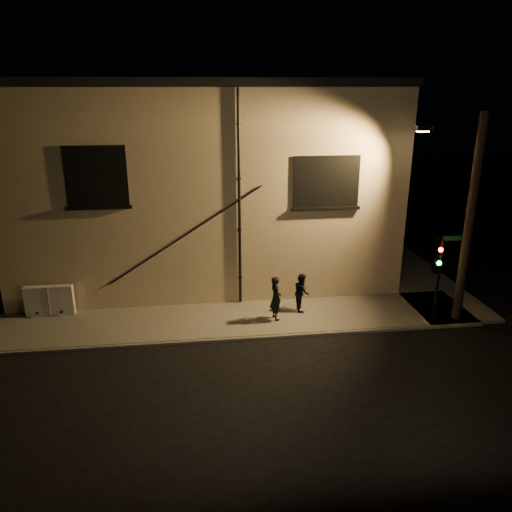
{
  "coord_description": "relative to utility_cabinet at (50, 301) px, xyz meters",
  "views": [
    {
      "loc": [
        -3.56,
        -15.69,
        8.51
      ],
      "look_at": [
        -1.3,
        1.8,
        2.48
      ],
      "focal_mm": 35.0,
      "sensor_mm": 36.0,
      "label": 1
    }
  ],
  "objects": [
    {
      "name": "sidewalk",
      "position": [
        10.4,
        1.69,
        -0.65
      ],
      "size": [
        21.0,
        16.0,
        0.12
      ],
      "color": "#635F59",
      "rests_on": "ground"
    },
    {
      "name": "utility_cabinet",
      "position": [
        0.0,
        0.0,
        0.0
      ],
      "size": [
        1.8,
        0.3,
        1.18
      ],
      "primitive_type": "cube",
      "color": "beige",
      "rests_on": "sidewalk"
    },
    {
      "name": "pedestrian_a",
      "position": [
        8.54,
        -1.47,
        0.26
      ],
      "size": [
        0.54,
        0.7,
        1.7
      ],
      "primitive_type": "imported",
      "rotation": [
        0.0,
        0.0,
        1.79
      ],
      "color": "black",
      "rests_on": "sidewalk"
    },
    {
      "name": "pedestrian_b",
      "position": [
        9.69,
        -0.79,
        0.16
      ],
      "size": [
        0.59,
        0.75,
        1.5
      ],
      "primitive_type": "imported",
      "rotation": [
        0.0,
        0.0,
        1.54
      ],
      "color": "black",
      "rests_on": "sidewalk"
    },
    {
      "name": "ground",
      "position": [
        9.17,
        -2.7,
        -0.71
      ],
      "size": [
        90.0,
        90.0,
        0.0
      ],
      "primitive_type": "plane",
      "color": "black"
    },
    {
      "name": "traffic_signal",
      "position": [
        14.42,
        -2.13,
        1.56
      ],
      "size": [
        1.32,
        1.89,
        3.21
      ],
      "color": "black",
      "rests_on": "sidewalk"
    },
    {
      "name": "streetlamp_pole",
      "position": [
        15.32,
        -2.2,
        3.35
      ],
      "size": [
        2.05,
        1.4,
        7.73
      ],
      "color": "black",
      "rests_on": "ground"
    },
    {
      "name": "building",
      "position": [
        6.18,
        6.29,
        3.69
      ],
      "size": [
        16.2,
        12.23,
        8.8
      ],
      "color": "#C1AC8A",
      "rests_on": "ground"
    }
  ]
}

